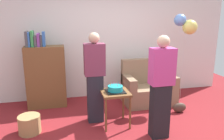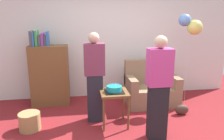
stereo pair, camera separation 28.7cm
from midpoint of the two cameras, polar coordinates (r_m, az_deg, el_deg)
name	(u,v)px [view 1 (the left image)]	position (r m, az deg, el deg)	size (l,w,h in m)	color
ground_plane	(132,136)	(3.70, 2.97, -16.96)	(8.00, 8.00, 0.00)	maroon
wall_back	(106,40)	(5.20, -3.11, 7.85)	(6.00, 0.10, 2.70)	silver
couch	(148,88)	(4.93, 7.70, -4.62)	(1.10, 0.70, 0.96)	#8C7054
bookshelf	(46,75)	(4.84, -18.59, -1.26)	(0.80, 0.36, 1.61)	brown
side_table	(115,97)	(3.83, -1.31, -7.07)	(0.48, 0.48, 0.62)	brown
birthday_cake	(115,89)	(3.78, -1.32, -4.99)	(0.32, 0.32, 0.17)	black
person_blowing_candles	(95,78)	(3.90, -6.62, -2.00)	(0.36, 0.22, 1.63)	#23232D
person_holding_cake	(161,87)	(3.42, 10.33, -4.47)	(0.36, 0.22, 1.63)	black
wicker_basket	(30,124)	(4.02, -22.73, -12.99)	(0.36, 0.36, 0.30)	#A88451
handbag	(179,108)	(4.63, 15.50, -9.45)	(0.28, 0.14, 0.20)	#473328
balloon_bunch	(186,25)	(4.90, 17.24, 11.26)	(0.47, 0.37, 1.94)	silver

